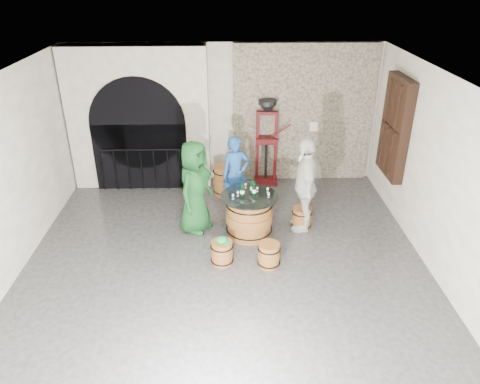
{
  "coord_description": "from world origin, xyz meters",
  "views": [
    {
      "loc": [
        0.07,
        -6.09,
        4.73
      ],
      "look_at": [
        0.28,
        1.14,
        1.05
      ],
      "focal_mm": 34.0,
      "sensor_mm": 36.0,
      "label": 1
    }
  ],
  "objects_px": {
    "barrel_stool_near_left": "(222,253)",
    "wine_bottle_center": "(254,189)",
    "barrel_stool_left": "(195,219)",
    "barrel_stool_right": "(302,218)",
    "barrel_stool_near_right": "(269,255)",
    "person_green": "(195,187)",
    "person_blue": "(236,174)",
    "side_barrel": "(225,180)",
    "person_white": "(305,185)",
    "barrel_stool_far": "(236,199)",
    "barrel_table": "(249,215)",
    "wine_bottle_left": "(242,190)",
    "wine_bottle_right": "(252,187)",
    "corking_press": "(267,136)"
  },
  "relations": [
    {
      "from": "barrel_stool_near_left",
      "to": "wine_bottle_center",
      "type": "height_order",
      "value": "wine_bottle_center"
    },
    {
      "from": "barrel_stool_left",
      "to": "barrel_stool_right",
      "type": "height_order",
      "value": "same"
    },
    {
      "from": "barrel_stool_near_right",
      "to": "person_green",
      "type": "bearing_deg",
      "value": 136.56
    },
    {
      "from": "barrel_stool_near_right",
      "to": "barrel_stool_right",
      "type": "bearing_deg",
      "value": 58.66
    },
    {
      "from": "person_blue",
      "to": "barrel_stool_near_left",
      "type": "bearing_deg",
      "value": -110.73
    },
    {
      "from": "side_barrel",
      "to": "person_white",
      "type": "bearing_deg",
      "value": -44.28
    },
    {
      "from": "wine_bottle_center",
      "to": "barrel_stool_far",
      "type": "bearing_deg",
      "value": 106.78
    },
    {
      "from": "barrel_table",
      "to": "wine_bottle_left",
      "type": "relative_size",
      "value": 3.35
    },
    {
      "from": "barrel_stool_far",
      "to": "wine_bottle_left",
      "type": "height_order",
      "value": "wine_bottle_left"
    },
    {
      "from": "person_blue",
      "to": "barrel_stool_left",
      "type": "bearing_deg",
      "value": -146.68
    },
    {
      "from": "barrel_stool_near_left",
      "to": "wine_bottle_left",
      "type": "xyz_separation_m",
      "value": [
        0.38,
        0.91,
        0.75
      ]
    },
    {
      "from": "side_barrel",
      "to": "barrel_stool_left",
      "type": "bearing_deg",
      "value": -111.0
    },
    {
      "from": "person_blue",
      "to": "side_barrel",
      "type": "distance_m",
      "value": 0.83
    },
    {
      "from": "person_green",
      "to": "person_blue",
      "type": "height_order",
      "value": "person_green"
    },
    {
      "from": "person_white",
      "to": "wine_bottle_right",
      "type": "xyz_separation_m",
      "value": [
        -1.01,
        -0.1,
        0.02
      ]
    },
    {
      "from": "person_green",
      "to": "side_barrel",
      "type": "bearing_deg",
      "value": 6.18
    },
    {
      "from": "barrel_stool_left",
      "to": "corking_press",
      "type": "xyz_separation_m",
      "value": [
        1.55,
        2.07,
        0.95
      ]
    },
    {
      "from": "barrel_stool_near_left",
      "to": "wine_bottle_center",
      "type": "xyz_separation_m",
      "value": [
        0.6,
        0.94,
        0.75
      ]
    },
    {
      "from": "barrel_stool_near_right",
      "to": "wine_bottle_left",
      "type": "xyz_separation_m",
      "value": [
        -0.43,
        1.0,
        0.75
      ]
    },
    {
      "from": "wine_bottle_right",
      "to": "person_white",
      "type": "bearing_deg",
      "value": 5.54
    },
    {
      "from": "barrel_table",
      "to": "person_blue",
      "type": "bearing_deg",
      "value": 102.46
    },
    {
      "from": "barrel_table",
      "to": "wine_bottle_center",
      "type": "bearing_deg",
      "value": 2.9
    },
    {
      "from": "barrel_stool_near_right",
      "to": "wine_bottle_right",
      "type": "relative_size",
      "value": 1.34
    },
    {
      "from": "barrel_stool_right",
      "to": "person_green",
      "type": "relative_size",
      "value": 0.24
    },
    {
      "from": "person_blue",
      "to": "wine_bottle_center",
      "type": "distance_m",
      "value": 1.12
    },
    {
      "from": "barrel_stool_left",
      "to": "wine_bottle_left",
      "type": "bearing_deg",
      "value": -15.27
    },
    {
      "from": "barrel_stool_right",
      "to": "wine_bottle_right",
      "type": "relative_size",
      "value": 1.34
    },
    {
      "from": "barrel_table",
      "to": "wine_bottle_right",
      "type": "height_order",
      "value": "wine_bottle_right"
    },
    {
      "from": "barrel_stool_right",
      "to": "wine_bottle_right",
      "type": "distance_m",
      "value": 1.25
    },
    {
      "from": "barrel_table",
      "to": "person_white",
      "type": "xyz_separation_m",
      "value": [
        1.06,
        0.22,
        0.53
      ]
    },
    {
      "from": "wine_bottle_center",
      "to": "wine_bottle_right",
      "type": "distance_m",
      "value": 0.12
    },
    {
      "from": "side_barrel",
      "to": "wine_bottle_right",
      "type": "bearing_deg",
      "value": -71.67
    },
    {
      "from": "barrel_table",
      "to": "barrel_stool_right",
      "type": "relative_size",
      "value": 2.5
    },
    {
      "from": "barrel_stool_near_right",
      "to": "corking_press",
      "type": "height_order",
      "value": "corking_press"
    },
    {
      "from": "barrel_stool_right",
      "to": "barrel_stool_left",
      "type": "bearing_deg",
      "value": 179.75
    },
    {
      "from": "person_white",
      "to": "wine_bottle_right",
      "type": "height_order",
      "value": "person_white"
    },
    {
      "from": "barrel_stool_left",
      "to": "person_white",
      "type": "relative_size",
      "value": 0.23
    },
    {
      "from": "barrel_stool_near_left",
      "to": "barrel_table",
      "type": "bearing_deg",
      "value": 61.08
    },
    {
      "from": "barrel_stool_far",
      "to": "person_green",
      "type": "relative_size",
      "value": 0.24
    },
    {
      "from": "barrel_stool_left",
      "to": "barrel_stool_near_right",
      "type": "xyz_separation_m",
      "value": [
        1.34,
        -1.25,
        0.0
      ]
    },
    {
      "from": "barrel_table",
      "to": "corking_press",
      "type": "bearing_deg",
      "value": 77.73
    },
    {
      "from": "corking_press",
      "to": "person_green",
      "type": "bearing_deg",
      "value": -122.13
    },
    {
      "from": "person_green",
      "to": "side_barrel",
      "type": "xyz_separation_m",
      "value": [
        0.55,
        1.5,
        -0.57
      ]
    },
    {
      "from": "wine_bottle_center",
      "to": "side_barrel",
      "type": "distance_m",
      "value": 1.9
    },
    {
      "from": "barrel_stool_left",
      "to": "corking_press",
      "type": "height_order",
      "value": "corking_press"
    },
    {
      "from": "barrel_stool_left",
      "to": "barrel_stool_near_right",
      "type": "bearing_deg",
      "value": -43.08
    },
    {
      "from": "barrel_stool_near_right",
      "to": "person_green",
      "type": "distance_m",
      "value": 1.94
    },
    {
      "from": "wine_bottle_left",
      "to": "side_barrel",
      "type": "xyz_separation_m",
      "value": [
        -0.34,
        1.74,
        -0.62
      ]
    },
    {
      "from": "barrel_stool_left",
      "to": "wine_bottle_right",
      "type": "distance_m",
      "value": 1.34
    },
    {
      "from": "barrel_stool_near_right",
      "to": "person_white",
      "type": "relative_size",
      "value": 0.23
    }
  ]
}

